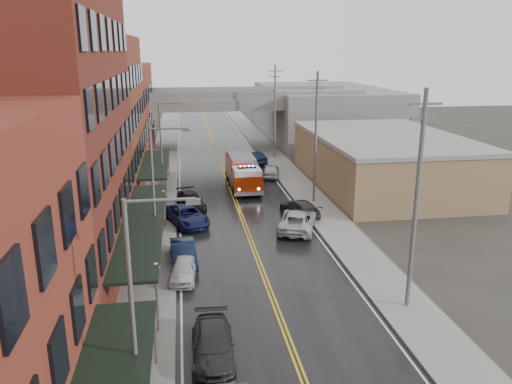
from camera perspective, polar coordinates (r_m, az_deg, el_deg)
road at (r=41.05m, az=-1.36°, el=-3.66°), size 11.00×160.00×0.02m
sidewalk_left at (r=40.82m, az=-11.60°, el=-4.01°), size 3.00×160.00×0.15m
sidewalk_right at (r=42.50m, az=8.46°, el=-3.04°), size 3.00×160.00×0.15m
curb_left at (r=40.75m, az=-9.28°, el=-3.92°), size 0.30×160.00×0.15m
curb_right at (r=42.06m, az=6.31°, el=-3.17°), size 0.30×160.00×0.15m
brick_building_b at (r=32.85m, az=-23.62°, el=6.26°), size 9.00×20.00×18.00m
brick_building_c at (r=50.00m, az=-18.47°, el=7.92°), size 9.00×15.00×15.00m
brick_building_far at (r=67.36m, az=-15.95°, el=8.71°), size 9.00×20.00×12.00m
tan_building at (r=53.85m, az=14.39°, el=3.35°), size 14.00×22.00×5.00m
right_far_block at (r=82.20m, az=7.69°, el=8.97°), size 18.00×30.00×8.00m
awning_1 at (r=33.28m, az=-12.76°, el=-3.38°), size 2.60×18.00×3.09m
awning_2 at (r=50.12m, az=-11.46°, el=3.19°), size 2.60×13.00×3.09m
globe_lamp_1 at (r=26.98m, az=-11.30°, el=-9.54°), size 0.44×0.44×3.12m
globe_lamp_2 at (r=40.08m, az=-10.50°, el=-0.95°), size 0.44×0.44×3.12m
street_lamp_0 at (r=18.57m, az=-13.28°, el=-12.08°), size 2.64×0.22×9.00m
street_lamp_1 at (r=33.54m, az=-11.27°, el=0.79°), size 2.64×0.22×9.00m
street_lamp_2 at (r=49.16m, az=-10.53°, el=5.61°), size 2.64×0.22×9.00m
utility_pole_0 at (r=27.31m, az=17.87°, el=-0.72°), size 1.80×0.24×12.00m
utility_pole_1 at (r=45.61m, az=6.84°, el=6.41°), size 1.80×0.24×12.00m
utility_pole_2 at (r=64.93m, az=2.17°, el=9.33°), size 1.80×0.24×12.00m
overpass at (r=70.96m, az=-4.71°, el=9.59°), size 40.00×10.00×7.50m
fire_truck at (r=51.29m, az=-1.52°, el=2.35°), size 3.59×8.78×3.19m
parked_car_left_3 at (r=24.09m, az=-4.97°, el=-17.01°), size 2.10×4.86×1.39m
parked_car_left_4 at (r=31.62m, az=-8.25°, el=-8.74°), size 2.10×4.08×1.33m
parked_car_left_5 at (r=33.79m, az=-8.30°, el=-6.93°), size 1.91×4.60×1.48m
parked_car_left_6 at (r=41.08m, az=-7.93°, el=-2.71°), size 4.09×5.89×1.49m
parked_car_left_7 at (r=45.10m, az=-7.47°, el=-1.02°), size 2.94×5.27×1.44m
parked_car_right_0 at (r=39.59m, az=4.74°, el=-3.25°), size 4.42×6.28×1.59m
parked_car_right_1 at (r=43.01m, az=5.02°, el=-1.82°), size 3.18×5.16×1.40m
parked_car_right_2 at (r=55.91m, az=1.76°, el=2.45°), size 2.67×4.62×1.48m
parked_car_right_3 at (r=62.49m, az=-0.39°, el=3.96°), size 3.22×5.11×1.59m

